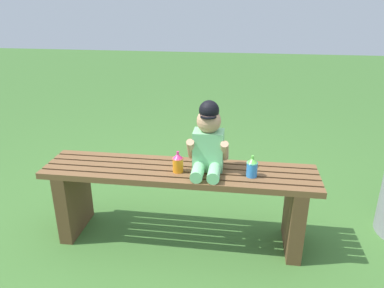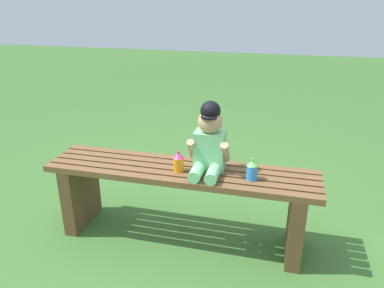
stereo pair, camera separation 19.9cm
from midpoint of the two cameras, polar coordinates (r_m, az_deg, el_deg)
ground_plane at (r=2.37m, az=-4.34°, el=-14.23°), size 16.00×16.00×0.00m
park_bench at (r=2.20m, az=-4.57°, el=-7.65°), size 1.58×0.34×0.47m
child_figure at (r=2.04m, az=-0.26°, el=0.41°), size 0.23×0.27×0.40m
sippy_cup_left at (r=2.07m, az=-4.90°, el=-2.91°), size 0.06×0.06×0.12m
sippy_cup_right at (r=2.03m, az=6.52°, el=-3.59°), size 0.06×0.06×0.12m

